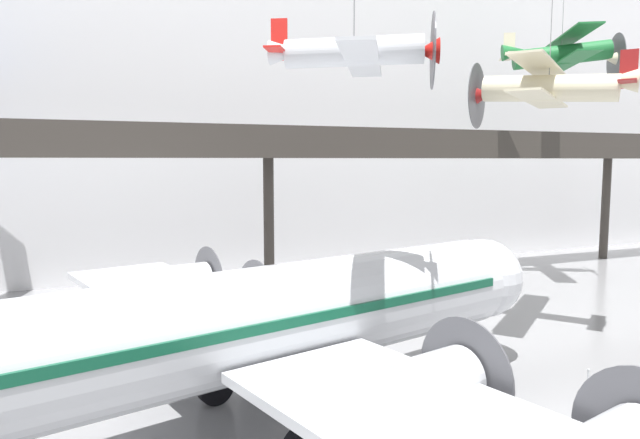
# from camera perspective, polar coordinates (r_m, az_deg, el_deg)

# --- Properties ---
(hangar_back_wall) EXTENTS (140.00, 3.00, 26.32)m
(hangar_back_wall) POSITION_cam_1_polar(r_m,az_deg,el_deg) (44.25, -7.82, 11.98)
(hangar_back_wall) COLOR white
(hangar_back_wall) RESTS_ON ground
(mezzanine_walkway) EXTENTS (110.00, 3.20, 10.62)m
(mezzanine_walkway) POSITION_cam_1_polar(r_m,az_deg,el_deg) (36.70, -4.75, 6.65)
(mezzanine_walkway) COLOR #38332D
(mezzanine_walkway) RESTS_ON ground
(airliner_silver_main) EXTENTS (26.18, 30.31, 9.93)m
(airliner_silver_main) POSITION_cam_1_polar(r_m,az_deg,el_deg) (17.62, -7.75, -10.55)
(airliner_silver_main) COLOR silver
(airliner_silver_main) RESTS_ON ground
(suspended_plane_silver_racer) EXTENTS (5.55, 6.18, 10.04)m
(suspended_plane_silver_racer) POSITION_cam_1_polar(r_m,az_deg,el_deg) (18.49, 3.47, 16.37)
(suspended_plane_silver_racer) COLOR silver
(suspended_plane_green_biplane) EXTENTS (8.03, 8.96, 7.34)m
(suspended_plane_green_biplane) POSITION_cam_1_polar(r_m,az_deg,el_deg) (43.12, 23.02, 14.97)
(suspended_plane_green_biplane) COLOR #1E6B33
(suspended_plane_cream_biplane) EXTENTS (8.04, 7.55, 10.63)m
(suspended_plane_cream_biplane) POSITION_cam_1_polar(r_m,az_deg,el_deg) (29.60, 21.86, 12.17)
(suspended_plane_cream_biplane) COLOR beige
(stanchion_barrier) EXTENTS (0.36, 0.36, 1.08)m
(stanchion_barrier) POSITION_cam_1_polar(r_m,az_deg,el_deg) (23.35, 25.18, -15.07)
(stanchion_barrier) COLOR #B2B5BA
(stanchion_barrier) RESTS_ON ground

